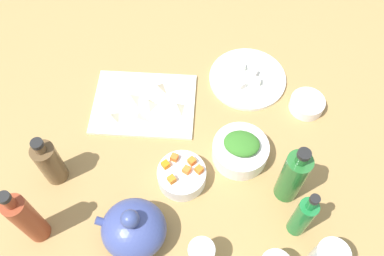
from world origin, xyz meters
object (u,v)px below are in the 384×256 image
drinking_glass_1 (201,255)px  bowl_greens (240,151)px  bowl_carrots (182,176)px  bottle_1 (50,162)px  bottle_0 (293,177)px  bottle_3 (27,219)px  bottle_2 (303,217)px  teapot (134,229)px  bowl_small_side (307,104)px  cutting_board (144,104)px  plate_tofu (247,79)px

drinking_glass_1 → bowl_greens: bearing=-102.4°
bowl_carrots → bottle_1: bottle_1 is taller
bottle_0 → bowl_greens: bearing=-33.3°
bowl_greens → drinking_glass_1: 30.92cm
bottle_3 → drinking_glass_1: size_ratio=2.49×
bottle_2 → drinking_glass_1: 25.95cm
bowl_greens → bottle_3: (48.01, 29.48, 7.49)cm
bottle_2 → teapot: bearing=12.0°
bowl_small_side → bottle_3: bottle_3 is taller
cutting_board → plate_tofu: plate_tofu is taller
bottle_3 → plate_tofu: bearing=-130.2°
teapot → bowl_small_side: bearing=-132.2°
bowl_greens → bottle_1: bottle_1 is taller
bowl_greens → bottle_0: size_ratio=0.69×
bowl_greens → bottle_3: bearing=31.6°
bottle_1 → bottle_0: bearing=-175.6°
plate_tofu → bottle_3: 75.08cm
bottle_2 → bottle_3: (64.23, 11.21, 2.13)cm
bowl_greens → teapot: 35.78cm
bottle_0 → bottle_2: bottle_0 is taller
bottle_1 → cutting_board: bearing=-124.9°
bottle_0 → drinking_glass_1: 29.61cm
bowl_carrots → teapot: (8.86, 17.06, 3.40)cm
teapot → bottle_3: size_ratio=0.71×
teapot → drinking_glass_1: bearing=168.6°
plate_tofu → cutting_board: bearing=25.4°
bowl_greens → drinking_glass_1: (6.61, 30.14, 1.99)cm
bowl_carrots → bottle_0: size_ratio=0.58×
plate_tofu → bowl_carrots: 39.93cm
bowl_greens → bowl_carrots: bowl_greens is taller
bowl_carrots → teapot: 19.52cm
cutting_board → bowl_greens: bowl_greens is taller
bowl_greens → bottle_3: size_ratio=0.63×
cutting_board → drinking_glass_1: size_ratio=3.12×
teapot → bottle_1: bearing=-27.7°
cutting_board → bottle_1: size_ratio=1.66×
bowl_greens → bowl_small_side: size_ratio=1.51×
teapot → bottle_1: bottle_1 is taller
cutting_board → bowl_small_side: size_ratio=2.99×
bowl_carrots → bottle_0: bearing=-178.2°
teapot → bottle_3: (24.39, 2.77, 4.48)cm
bowl_carrots → bottle_2: (-30.98, 8.63, 5.75)cm
drinking_glass_1 → plate_tofu: bearing=-96.5°
plate_tofu → bottle_2: size_ratio=1.19×
bottle_2 → drinking_glass_1: bearing=27.5°
cutting_board → teapot: (-6.61, 39.74, 5.43)cm
bowl_greens → teapot: teapot is taller
bowl_carrots → cutting_board: bearing=-55.7°
plate_tofu → bottle_3: bottle_3 is taller
bowl_greens → bowl_carrots: size_ratio=1.19×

